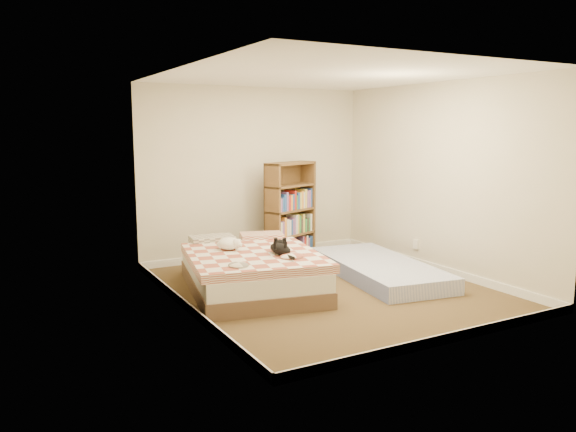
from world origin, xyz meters
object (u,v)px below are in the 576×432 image
bookshelf (290,222)px  black_cat (279,248)px  white_dog (230,244)px  floor_mattress (379,269)px  bed (250,269)px

bookshelf → black_cat: size_ratio=2.19×
white_dog → floor_mattress: bearing=9.6°
bed → bookshelf: size_ratio=1.57×
bookshelf → floor_mattress: bearing=-93.3°
floor_mattress → black_cat: 1.57m
bookshelf → white_dog: 1.79m
bookshelf → black_cat: bookshelf is taller
bed → bookshelf: 1.76m
floor_mattress → white_dog: size_ratio=5.98×
bed → white_dog: 0.39m
black_cat → floor_mattress: bearing=30.9°
bed → white_dog: (-0.19, 0.13, 0.31)m
black_cat → bookshelf: bearing=85.0°
bookshelf → black_cat: (-1.01, -1.58, 0.01)m
bookshelf → floor_mattress: size_ratio=0.64×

